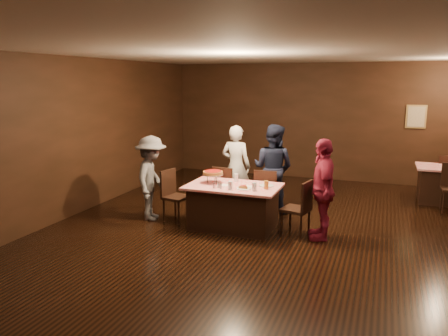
{
  "coord_description": "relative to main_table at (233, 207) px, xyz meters",
  "views": [
    {
      "loc": [
        1.53,
        -6.45,
        2.56
      ],
      "look_at": [
        -1.16,
        0.79,
        1.0
      ],
      "focal_mm": 35.0,
      "sensor_mm": 36.0,
      "label": 1
    }
  ],
  "objects": [
    {
      "name": "condiments",
      "position": [
        -0.18,
        -0.28,
        0.43
      ],
      "size": [
        0.17,
        0.1,
        0.09
      ],
      "color": "silver",
      "rests_on": "main_table"
    },
    {
      "name": "napkin_left",
      "position": [
        -0.15,
        -0.05,
        0.39
      ],
      "size": [
        0.21,
        0.21,
        0.01
      ],
      "primitive_type": "cube",
      "rotation": [
        0.0,
        0.0,
        -0.35
      ],
      "color": "white",
      "rests_on": "main_table"
    },
    {
      "name": "chair_far_right",
      "position": [
        0.4,
        0.75,
        0.09
      ],
      "size": [
        0.46,
        0.46,
        0.95
      ],
      "primitive_type": "cube",
      "rotation": [
        0.0,
        0.0,
        3.23
      ],
      "color": "black",
      "rests_on": "ground"
    },
    {
      "name": "diner_grey_knit",
      "position": [
        -1.58,
        -0.05,
        0.4
      ],
      "size": [
        0.81,
        1.13,
        1.57
      ],
      "primitive_type": "imported",
      "rotation": [
        0.0,
        0.0,
        1.82
      ],
      "color": "slate",
      "rests_on": "ground"
    },
    {
      "name": "glass_amber",
      "position": [
        0.6,
        -0.05,
        0.46
      ],
      "size": [
        0.08,
        0.08,
        0.14
      ],
      "primitive_type": "cylinder",
      "color": "#BF7F26",
      "rests_on": "main_table"
    },
    {
      "name": "room",
      "position": [
        0.87,
        -0.48,
        1.75
      ],
      "size": [
        10.0,
        10.04,
        3.02
      ],
      "color": "black",
      "rests_on": "ground"
    },
    {
      "name": "diner_white_jacket",
      "position": [
        -0.4,
        1.3,
        0.45
      ],
      "size": [
        0.63,
        0.43,
        1.68
      ],
      "primitive_type": "imported",
      "rotation": [
        0.0,
        0.0,
        3.1
      ],
      "color": "silver",
      "rests_on": "ground"
    },
    {
      "name": "diner_red_shirt",
      "position": [
        1.52,
        0.02,
        0.44
      ],
      "size": [
        0.64,
        1.04,
        1.66
      ],
      "primitive_type": "imported",
      "rotation": [
        0.0,
        0.0,
        -1.32
      ],
      "color": "#A01F3C",
      "rests_on": "ground"
    },
    {
      "name": "chair_back_far",
      "position": [
        3.73,
        3.7,
        0.09
      ],
      "size": [
        0.47,
        0.47,
        0.95
      ],
      "primitive_type": "cube",
      "rotation": [
        0.0,
        0.0,
        3.27
      ],
      "color": "black",
      "rests_on": "ground"
    },
    {
      "name": "pizza_stand",
      "position": [
        -0.4,
        0.05,
        0.57
      ],
      "size": [
        0.38,
        0.38,
        0.22
      ],
      "color": "black",
      "rests_on": "main_table"
    },
    {
      "name": "diner_navy_hoodie",
      "position": [
        0.39,
        1.25,
        0.48
      ],
      "size": [
        0.95,
        0.8,
        1.73
      ],
      "primitive_type": "imported",
      "rotation": [
        0.0,
        0.0,
        2.95
      ],
      "color": "#161B31",
      "rests_on": "ground"
    },
    {
      "name": "glass_front_right",
      "position": [
        0.45,
        -0.25,
        0.46
      ],
      "size": [
        0.08,
        0.08,
        0.14
      ],
      "primitive_type": "cylinder",
      "color": "silver",
      "rests_on": "main_table"
    },
    {
      "name": "chair_end_right",
      "position": [
        1.1,
        0.0,
        0.09
      ],
      "size": [
        0.5,
        0.5,
        0.95
      ],
      "primitive_type": "cube",
      "rotation": [
        0.0,
        0.0,
        -1.79
      ],
      "color": "black",
      "rests_on": "ground"
    },
    {
      "name": "glass_back",
      "position": [
        -0.05,
        0.3,
        0.46
      ],
      "size": [
        0.08,
        0.08,
        0.14
      ],
      "primitive_type": "cylinder",
      "color": "silver",
      "rests_on": "main_table"
    },
    {
      "name": "main_table",
      "position": [
        0.0,
        0.0,
        0.0
      ],
      "size": [
        1.6,
        1.0,
        0.77
      ],
      "primitive_type": "cube",
      "color": "red",
      "rests_on": "ground"
    },
    {
      "name": "plate_empty",
      "position": [
        0.55,
        0.15,
        0.39
      ],
      "size": [
        0.25,
        0.25,
        0.01
      ],
      "primitive_type": "cylinder",
      "color": "white",
      "rests_on": "main_table"
    },
    {
      "name": "chair_end_left",
      "position": [
        -1.1,
        0.0,
        0.09
      ],
      "size": [
        0.49,
        0.49,
        0.95
      ],
      "primitive_type": "cube",
      "rotation": [
        0.0,
        0.0,
        1.38
      ],
      "color": "black",
      "rests_on": "ground"
    },
    {
      "name": "napkin_center",
      "position": [
        0.3,
        0.0,
        0.39
      ],
      "size": [
        0.19,
        0.19,
        0.01
      ],
      "primitive_type": "cube",
      "rotation": [
        0.0,
        0.0,
        0.21
      ],
      "color": "white",
      "rests_on": "main_table"
    },
    {
      "name": "glass_front_left",
      "position": [
        0.05,
        -0.3,
        0.46
      ],
      "size": [
        0.08,
        0.08,
        0.14
      ],
      "primitive_type": "cylinder",
      "color": "silver",
      "rests_on": "main_table"
    },
    {
      "name": "back_table",
      "position": [
        3.73,
        3.1,
        0.0
      ],
      "size": [
        1.3,
        0.9,
        0.77
      ],
      "primitive_type": "cube",
      "color": "#B00B18",
      "rests_on": "ground"
    },
    {
      "name": "plate_with_slice",
      "position": [
        0.25,
        -0.18,
        0.41
      ],
      "size": [
        0.25,
        0.25,
        0.06
      ],
      "color": "white",
      "rests_on": "main_table"
    },
    {
      "name": "chair_far_left",
      "position": [
        -0.4,
        0.75,
        0.09
      ],
      "size": [
        0.46,
        0.46,
        0.95
      ],
      "primitive_type": "cube",
      "rotation": [
        0.0,
        0.0,
        3.03
      ],
      "color": "black",
      "rests_on": "ground"
    }
  ]
}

